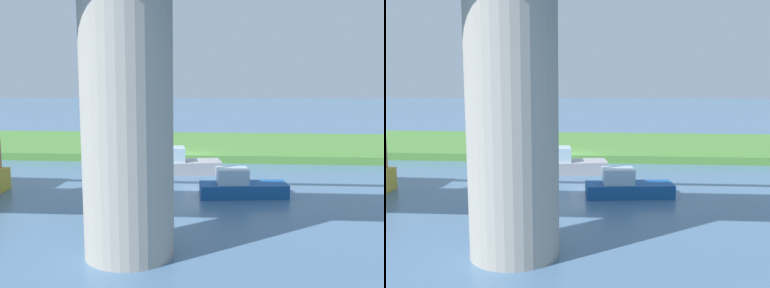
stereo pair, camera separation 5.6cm
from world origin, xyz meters
TOP-DOWN VIEW (x-y plane):
  - ground_plane at (0.00, 0.00)m, footprint 160.00×160.00m
  - grassy_bank at (0.00, -6.00)m, footprint 80.00×12.00m
  - bridge_pylon at (0.17, 15.81)m, footprint 2.85×2.85m
  - person_on_bank at (2.28, -0.85)m, footprint 0.48×0.48m
  - mooring_post at (2.09, -0.58)m, footprint 0.20×0.20m
  - riverboat_paddlewheel at (-3.57, 8.23)m, footprint 4.24×1.96m
  - motorboat_red at (-0.07, 3.27)m, footprint 4.88×2.47m

SIDE VIEW (x-z plane):
  - ground_plane at x=0.00m, z-range 0.00..0.00m
  - grassy_bank at x=0.00m, z-range 0.00..0.50m
  - riverboat_paddlewheel at x=-3.57m, z-range -0.19..1.17m
  - motorboat_red at x=-0.07m, z-range -0.22..1.33m
  - mooring_post at x=2.09m, z-range 0.50..1.23m
  - person_on_bank at x=2.28m, z-range 0.51..1.90m
  - bridge_pylon at x=0.17m, z-range 0.00..8.81m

